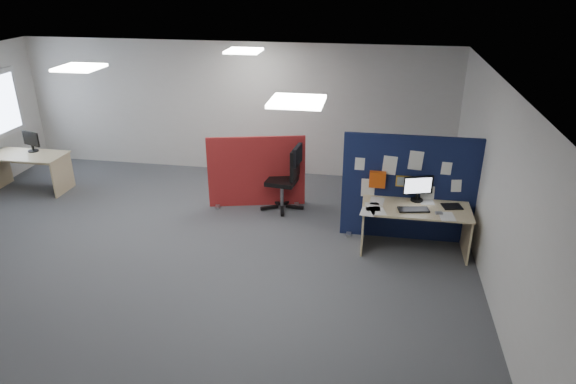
# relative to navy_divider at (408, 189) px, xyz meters

# --- Properties ---
(floor) EXTENTS (9.00, 9.00, 0.00)m
(floor) POSITION_rel_navy_divider_xyz_m (-3.46, -0.99, -0.86)
(floor) COLOR #4E5055
(floor) RESTS_ON ground
(ceiling) EXTENTS (9.00, 7.00, 0.02)m
(ceiling) POSITION_rel_navy_divider_xyz_m (-3.46, -0.99, 1.84)
(ceiling) COLOR white
(ceiling) RESTS_ON wall_back
(wall_back) EXTENTS (9.00, 0.02, 2.70)m
(wall_back) POSITION_rel_navy_divider_xyz_m (-3.46, 2.51, 0.49)
(wall_back) COLOR silver
(wall_back) RESTS_ON floor
(wall_front) EXTENTS (9.00, 0.02, 2.70)m
(wall_front) POSITION_rel_navy_divider_xyz_m (-3.46, -4.49, 0.49)
(wall_front) COLOR silver
(wall_front) RESTS_ON floor
(wall_right) EXTENTS (0.02, 7.00, 2.70)m
(wall_right) POSITION_rel_navy_divider_xyz_m (1.04, -0.99, 0.49)
(wall_right) COLOR silver
(wall_right) RESTS_ON floor
(ceiling_lights) EXTENTS (4.10, 4.10, 0.04)m
(ceiling_lights) POSITION_rel_navy_divider_xyz_m (-3.13, -0.33, 1.81)
(ceiling_lights) COLOR white
(ceiling_lights) RESTS_ON ceiling
(navy_divider) EXTENTS (2.10, 0.30, 1.73)m
(navy_divider) POSITION_rel_navy_divider_xyz_m (0.00, 0.00, 0.00)
(navy_divider) COLOR #0F1137
(navy_divider) RESTS_ON floor
(main_desk) EXTENTS (1.61, 0.72, 0.73)m
(main_desk) POSITION_rel_navy_divider_xyz_m (0.12, -0.36, -0.31)
(main_desk) COLOR tan
(main_desk) RESTS_ON floor
(monitor_main) EXTENTS (0.45, 0.19, 0.40)m
(monitor_main) POSITION_rel_navy_divider_xyz_m (0.13, -0.13, 0.09)
(monitor_main) COLOR black
(monitor_main) RESTS_ON main_desk
(keyboard) EXTENTS (0.48, 0.26, 0.02)m
(keyboard) POSITION_rel_navy_divider_xyz_m (0.07, -0.49, -0.12)
(keyboard) COLOR black
(keyboard) RESTS_ON main_desk
(mouse) EXTENTS (0.11, 0.08, 0.03)m
(mouse) POSITION_rel_navy_divider_xyz_m (0.43, -0.55, -0.12)
(mouse) COLOR #97969B
(mouse) RESTS_ON main_desk
(paper_tray) EXTENTS (0.32, 0.28, 0.01)m
(paper_tray) POSITION_rel_navy_divider_xyz_m (0.64, -0.27, -0.13)
(paper_tray) COLOR black
(paper_tray) RESTS_ON main_desk
(red_divider) EXTENTS (1.71, 0.47, 1.31)m
(red_divider) POSITION_rel_navy_divider_xyz_m (-2.62, 0.82, -0.22)
(red_divider) COLOR maroon
(red_divider) RESTS_ON floor
(second_desk) EXTENTS (1.44, 0.72, 0.73)m
(second_desk) POSITION_rel_navy_divider_xyz_m (-7.14, 0.80, -0.32)
(second_desk) COLOR tan
(second_desk) RESTS_ON floor
(monitor_second) EXTENTS (0.42, 0.20, 0.40)m
(monitor_second) POSITION_rel_navy_divider_xyz_m (-7.13, 0.96, 0.09)
(monitor_second) COLOR black
(monitor_second) RESTS_ON second_desk
(office_chair) EXTENTS (0.78, 0.79, 1.19)m
(office_chair) POSITION_rel_navy_divider_xyz_m (-2.03, 0.75, -0.19)
(office_chair) COLOR black
(office_chair) RESTS_ON floor
(desk_papers) EXTENTS (1.37, 0.87, 0.00)m
(desk_papers) POSITION_rel_navy_divider_xyz_m (-0.21, -0.45, -0.13)
(desk_papers) COLOR white
(desk_papers) RESTS_ON main_desk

